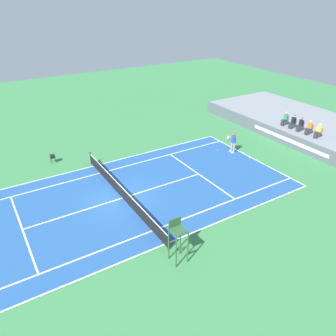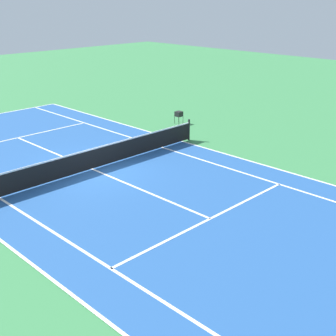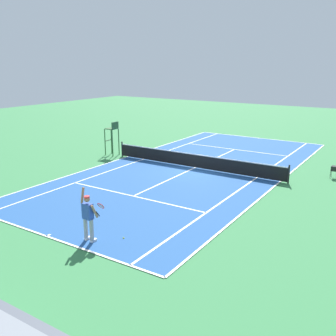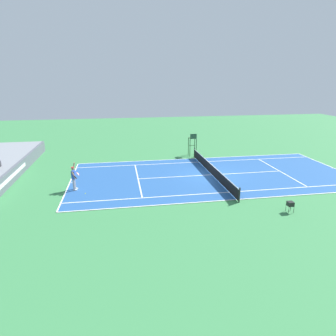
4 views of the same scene
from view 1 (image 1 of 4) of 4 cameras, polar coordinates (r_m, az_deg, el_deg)
The scene contains 14 objects.
ground_plane at distance 22.61m, azimuth -7.90°, elevation -5.21°, with size 80.00×80.00×0.00m, color #387F47.
court at distance 22.60m, azimuth -7.90°, elevation -5.19°, with size 11.08×23.88×0.03m.
net at distance 22.33m, azimuth -7.99°, elevation -4.09°, with size 11.98×0.10×1.07m.
barrier_wall at distance 31.70m, azimuth 20.16°, elevation 4.51°, with size 23.53×0.25×1.15m.
bleacher_platform at distance 35.23m, azimuth 24.92°, elevation 5.88°, with size 23.53×8.87×1.15m, color gray.
spectator_seated_0 at distance 33.39m, azimuth 19.54°, elevation 7.97°, with size 0.44×0.60×1.27m.
spectator_seated_1 at distance 32.87m, azimuth 20.74°, elevation 7.46°, with size 0.44×0.60×1.27m.
spectator_seated_2 at distance 32.39m, azimuth 21.89°, elevation 6.96°, with size 0.44×0.60×1.27m.
spectator_seated_3 at distance 31.89m, azimuth 23.19°, elevation 6.40°, with size 0.44×0.60×1.27m.
spectator_seated_4 at distance 31.41m, azimuth 24.52°, elevation 5.81°, with size 0.44×0.60×1.27m.
tennis_player at distance 28.97m, azimuth 11.19°, elevation 4.48°, with size 0.78×0.62×2.08m.
tennis_ball at distance 29.48m, azimuth 8.57°, elevation 3.08°, with size 0.07×0.07×0.07m, color #D1E533.
umpire_chair at distance 16.81m, azimuth 1.68°, elevation -11.63°, with size 0.77×0.77×2.44m.
ball_hopper at distance 28.40m, azimuth -19.34°, elevation 1.94°, with size 0.36×0.36×0.70m.
Camera 1 is at (17.58, -7.22, 12.24)m, focal length 35.30 mm.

